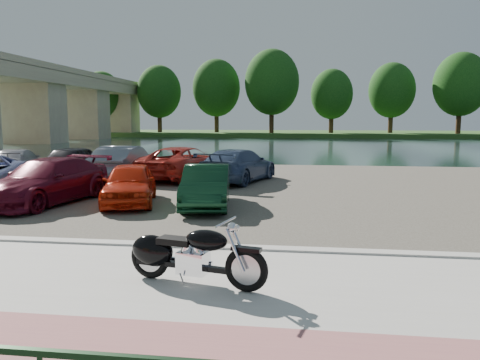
% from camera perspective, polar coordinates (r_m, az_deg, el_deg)
% --- Properties ---
extents(ground, '(200.00, 200.00, 0.00)m').
position_cam_1_polar(ground, '(7.64, -6.94, -12.82)').
color(ground, '#595447').
rests_on(ground, ground).
extents(promenade, '(60.00, 6.00, 0.10)m').
position_cam_1_polar(promenade, '(6.73, -9.17, -15.29)').
color(promenade, '#B5B2AA').
rests_on(promenade, ground).
extents(kerb, '(60.00, 0.30, 0.14)m').
position_cam_1_polar(kerb, '(9.47, -3.86, -8.32)').
color(kerb, '#B5B2AA').
rests_on(kerb, ground).
extents(parking_lot, '(60.00, 18.00, 0.04)m').
position_cam_1_polar(parking_lot, '(18.21, 1.81, -0.86)').
color(parking_lot, '#433F36').
rests_on(parking_lot, ground).
extents(river, '(120.00, 40.00, 0.00)m').
position_cam_1_polar(river, '(47.04, 5.46, 4.15)').
color(river, '#172927').
rests_on(river, ground).
extents(far_bank, '(120.00, 24.00, 0.60)m').
position_cam_1_polar(far_bank, '(78.99, 6.39, 5.65)').
color(far_bank, '#244418').
rests_on(far_bank, ground).
extents(bridge, '(7.00, 56.00, 8.55)m').
position_cam_1_polar(bridge, '(56.56, -24.53, 9.66)').
color(bridge, tan).
rests_on(bridge, ground).
extents(far_trees, '(70.25, 10.68, 12.52)m').
position_cam_1_polar(far_trees, '(72.93, 9.85, 11.10)').
color(far_trees, '#342213').
rests_on(far_trees, far_bank).
extents(motorcycle, '(2.29, 0.92, 1.05)m').
position_cam_1_polar(motorcycle, '(7.39, -6.90, -8.95)').
color(motorcycle, black).
rests_on(motorcycle, promenade).
extents(car_3, '(2.69, 5.05, 1.39)m').
position_cam_1_polar(car_3, '(15.66, -22.46, -0.13)').
color(car_3, '#530B1D').
rests_on(car_3, parking_lot).
extents(car_4, '(2.40, 3.97, 1.26)m').
position_cam_1_polar(car_4, '(14.83, -13.29, -0.41)').
color(car_4, red).
rests_on(car_4, parking_lot).
extents(car_5, '(1.84, 3.93, 1.24)m').
position_cam_1_polar(car_5, '(13.93, -4.12, -0.76)').
color(car_5, '#0D321B').
rests_on(car_5, parking_lot).
extents(car_7, '(3.01, 4.71, 1.27)m').
position_cam_1_polar(car_7, '(23.81, -25.49, 1.95)').
color(car_7, gray).
rests_on(car_7, parking_lot).
extents(car_8, '(1.86, 4.29, 1.44)m').
position_cam_1_polar(car_8, '(22.41, -19.33, 2.18)').
color(car_8, black).
rests_on(car_8, parking_lot).
extents(car_9, '(1.61, 4.48, 1.47)m').
position_cam_1_polar(car_9, '(20.99, -13.91, 2.09)').
color(car_9, slate).
rests_on(car_9, parking_lot).
extents(car_10, '(3.47, 5.52, 1.42)m').
position_cam_1_polar(car_10, '(20.60, -6.91, 2.09)').
color(car_10, '#AD271C').
rests_on(car_10, parking_lot).
extents(car_11, '(3.17, 5.12, 1.39)m').
position_cam_1_polar(car_11, '(19.50, -0.21, 1.80)').
color(car_11, '#324361').
rests_on(car_11, parking_lot).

